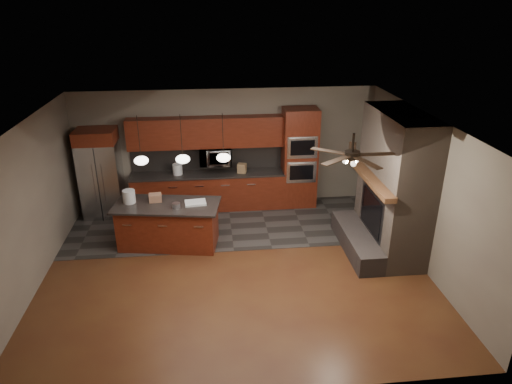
{
  "coord_description": "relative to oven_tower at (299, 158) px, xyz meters",
  "views": [
    {
      "loc": [
        -0.4,
        -7.33,
        4.74
      ],
      "look_at": [
        0.45,
        0.6,
        1.28
      ],
      "focal_mm": 32.0,
      "sensor_mm": 36.0,
      "label": 1
    }
  ],
  "objects": [
    {
      "name": "pendant_right",
      "position": [
        -1.85,
        -1.99,
        0.77
      ],
      "size": [
        0.26,
        0.26,
        0.92
      ],
      "color": "black",
      "rests_on": "ceiling"
    },
    {
      "name": "counter_bucket",
      "position": [
        -2.86,
        0.01,
        -0.17
      ],
      "size": [
        0.27,
        0.27,
        0.25
      ],
      "primitive_type": "cylinder",
      "rotation": [
        0.0,
        0.0,
        -0.28
      ],
      "color": "white",
      "rests_on": "back_cabinetry"
    },
    {
      "name": "paint_tray",
      "position": [
        -2.43,
        -1.71,
        -0.25
      ],
      "size": [
        0.44,
        0.33,
        0.04
      ],
      "primitive_type": "cube",
      "rotation": [
        0.0,
        0.0,
        0.1
      ],
      "color": "white",
      "rests_on": "kitchen_island"
    },
    {
      "name": "oven_tower",
      "position": [
        0.0,
        0.0,
        0.0
      ],
      "size": [
        0.8,
        0.63,
        2.38
      ],
      "color": "maroon",
      "rests_on": "ground"
    },
    {
      "name": "ground",
      "position": [
        -1.7,
        -2.69,
        -1.19
      ],
      "size": [
        7.0,
        7.0,
        0.0
      ],
      "primitive_type": "plane",
      "color": "#58351A",
      "rests_on": "ground"
    },
    {
      "name": "ceiling",
      "position": [
        -1.7,
        -2.69,
        1.61
      ],
      "size": [
        7.0,
        6.0,
        0.02
      ],
      "primitive_type": "cube",
      "color": "white",
      "rests_on": "back_wall"
    },
    {
      "name": "pendant_left",
      "position": [
        -3.35,
        -1.99,
        0.77
      ],
      "size": [
        0.26,
        0.26,
        0.92
      ],
      "color": "black",
      "rests_on": "ceiling"
    },
    {
      "name": "counter_box",
      "position": [
        -1.37,
        -0.04,
        -0.18
      ],
      "size": [
        0.24,
        0.21,
        0.22
      ],
      "primitive_type": "cube",
      "rotation": [
        0.0,
        0.0,
        -0.33
      ],
      "color": "#93714C",
      "rests_on": "back_cabinetry"
    },
    {
      "name": "refrigerator",
      "position": [
        -4.58,
        -0.07,
        -0.17
      ],
      "size": [
        0.87,
        0.75,
        2.05
      ],
      "color": "silver",
      "rests_on": "ground"
    },
    {
      "name": "fireplace_column",
      "position": [
        1.34,
        -2.29,
        0.11
      ],
      "size": [
        1.3,
        2.1,
        2.8
      ],
      "color": "brown",
      "rests_on": "ground"
    },
    {
      "name": "pendant_center",
      "position": [
        -2.6,
        -1.99,
        0.77
      ],
      "size": [
        0.26,
        0.26,
        0.92
      ],
      "color": "black",
      "rests_on": "ceiling"
    },
    {
      "name": "right_wall",
      "position": [
        1.8,
        -2.69,
        0.21
      ],
      "size": [
        0.02,
        6.0,
        2.8
      ],
      "primitive_type": "cube",
      "color": "gray",
      "rests_on": "ground"
    },
    {
      "name": "kitchen_island",
      "position": [
        -3.0,
        -1.68,
        -0.73
      ],
      "size": [
        2.2,
        1.27,
        0.92
      ],
      "rotation": [
        0.0,
        0.0,
        -0.16
      ],
      "color": "maroon",
      "rests_on": "ground"
    },
    {
      "name": "ceiling_fan",
      "position": [
        0.1,
        -3.49,
        1.27
      ],
      "size": [
        1.27,
        1.33,
        0.41
      ],
      "color": "black",
      "rests_on": "ceiling"
    },
    {
      "name": "back_wall",
      "position": [
        -1.7,
        0.31,
        0.21
      ],
      "size": [
        7.0,
        0.02,
        2.8
      ],
      "primitive_type": "cube",
      "color": "gray",
      "rests_on": "ground"
    },
    {
      "name": "slate_tile_patch",
      "position": [
        -1.7,
        -0.89,
        -1.19
      ],
      "size": [
        7.0,
        2.4,
        0.01
      ],
      "primitive_type": "cube",
      "color": "#383533",
      "rests_on": "ground"
    },
    {
      "name": "left_wall",
      "position": [
        -5.2,
        -2.69,
        0.21
      ],
      "size": [
        0.02,
        6.0,
        2.8
      ],
      "primitive_type": "cube",
      "color": "gray",
      "rests_on": "ground"
    },
    {
      "name": "white_bucket",
      "position": [
        -3.74,
        -1.52,
        -0.14
      ],
      "size": [
        0.27,
        0.27,
        0.26
      ],
      "primitive_type": "cylinder",
      "rotation": [
        0.0,
        0.0,
        0.1
      ],
      "color": "silver",
      "rests_on": "kitchen_island"
    },
    {
      "name": "paint_can",
      "position": [
        -2.79,
        -1.88,
        -0.22
      ],
      "size": [
        0.17,
        0.17,
        0.1
      ],
      "primitive_type": "cylinder",
      "rotation": [
        0.0,
        0.0,
        0.07
      ],
      "color": "#B9B8BE",
      "rests_on": "kitchen_island"
    },
    {
      "name": "back_cabinetry",
      "position": [
        -2.18,
        0.05,
        -0.3
      ],
      "size": [
        3.59,
        0.64,
        2.2
      ],
      "color": "maroon",
      "rests_on": "ground"
    },
    {
      "name": "cardboard_box",
      "position": [
        -3.23,
        -1.51,
        -0.19
      ],
      "size": [
        0.27,
        0.21,
        0.16
      ],
      "primitive_type": "cube",
      "rotation": [
        0.0,
        0.0,
        0.11
      ],
      "color": "#8E6249",
      "rests_on": "kitchen_island"
    },
    {
      "name": "microwave",
      "position": [
        -1.98,
        0.06,
        0.11
      ],
      "size": [
        0.73,
        0.41,
        0.5
      ],
      "primitive_type": "imported",
      "color": "silver",
      "rests_on": "back_cabinetry"
    }
  ]
}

